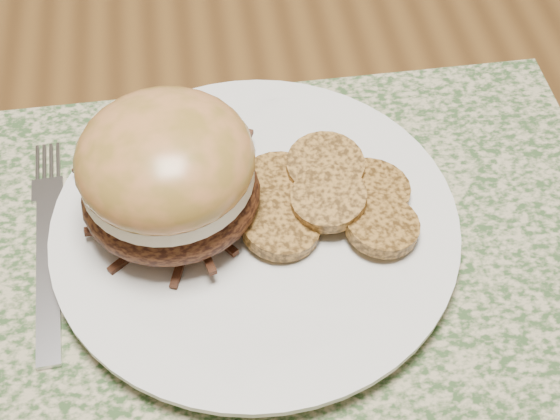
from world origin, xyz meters
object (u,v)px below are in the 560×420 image
object	(u,v)px
dinner_plate	(255,227)
pork_sandwich	(168,174)
dining_table	(379,276)
fork	(48,243)

from	to	relation	value
dinner_plate	pork_sandwich	bearing A→B (deg)	167.85
dining_table	fork	distance (m)	0.25
dinner_plate	fork	xyz separation A→B (m)	(-0.14, 0.01, -0.01)
dining_table	dinner_plate	bearing A→B (deg)	-176.26
dining_table	fork	xyz separation A→B (m)	(-0.24, 0.00, 0.09)
pork_sandwich	fork	distance (m)	0.11
dining_table	pork_sandwich	bearing A→B (deg)	178.06
dining_table	fork	world-z (taller)	fork
pork_sandwich	dining_table	bearing A→B (deg)	-1.20
dining_table	dinner_plate	xyz separation A→B (m)	(-0.10, -0.01, 0.09)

